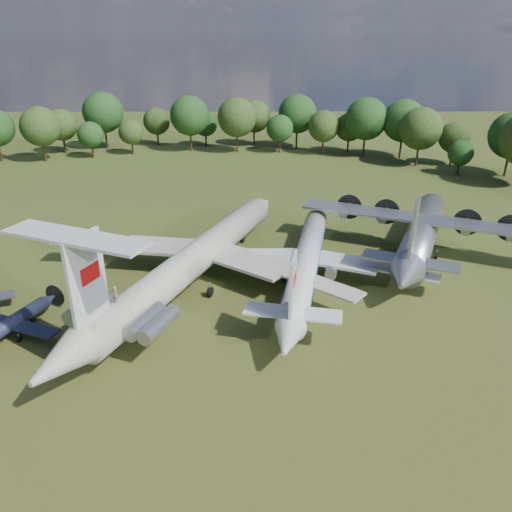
{
  "coord_description": "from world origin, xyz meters",
  "views": [
    {
      "loc": [
        9.66,
        -56.12,
        30.38
      ],
      "look_at": [
        9.96,
        -0.57,
        5.0
      ],
      "focal_mm": 35.0,
      "sensor_mm": 36.0,
      "label": 1
    }
  ],
  "objects_px": {
    "il62_airliner": "(195,265)",
    "person_on_il62": "(115,294)",
    "small_prop_west": "(9,328)",
    "tu104_jet": "(306,266)",
    "an12_transport": "(421,237)"
  },
  "relations": [
    {
      "from": "il62_airliner",
      "to": "person_on_il62",
      "type": "height_order",
      "value": "person_on_il62"
    },
    {
      "from": "small_prop_west",
      "to": "person_on_il62",
      "type": "height_order",
      "value": "person_on_il62"
    },
    {
      "from": "tu104_jet",
      "to": "an12_transport",
      "type": "bearing_deg",
      "value": 37.6
    },
    {
      "from": "il62_airliner",
      "to": "small_prop_west",
      "type": "bearing_deg",
      "value": -124.07
    },
    {
      "from": "il62_airliner",
      "to": "tu104_jet",
      "type": "height_order",
      "value": "il62_airliner"
    },
    {
      "from": "il62_airliner",
      "to": "person_on_il62",
      "type": "relative_size",
      "value": 31.42
    },
    {
      "from": "il62_airliner",
      "to": "an12_transport",
      "type": "xyz_separation_m",
      "value": [
        32.02,
        9.51,
        -0.15
      ]
    },
    {
      "from": "an12_transport",
      "to": "tu104_jet",
      "type": "bearing_deg",
      "value": -129.74
    },
    {
      "from": "small_prop_west",
      "to": "person_on_il62",
      "type": "relative_size",
      "value": 8.69
    },
    {
      "from": "an12_transport",
      "to": "person_on_il62",
      "type": "bearing_deg",
      "value": -124.01
    },
    {
      "from": "tu104_jet",
      "to": "small_prop_west",
      "type": "height_order",
      "value": "tu104_jet"
    },
    {
      "from": "small_prop_west",
      "to": "person_on_il62",
      "type": "xyz_separation_m",
      "value": [
        12.56,
        -2.3,
        5.34
      ]
    },
    {
      "from": "an12_transport",
      "to": "small_prop_west",
      "type": "relative_size",
      "value": 2.55
    },
    {
      "from": "an12_transport",
      "to": "person_on_il62",
      "type": "distance_m",
      "value": 45.17
    },
    {
      "from": "il62_airliner",
      "to": "small_prop_west",
      "type": "relative_size",
      "value": 3.62
    }
  ]
}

